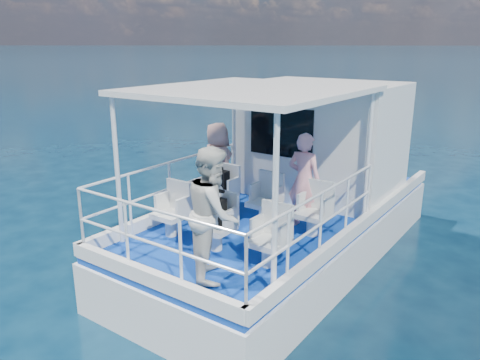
% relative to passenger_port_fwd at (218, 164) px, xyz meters
% --- Properties ---
extents(ground, '(2000.00, 2000.00, 0.00)m').
position_rel_passenger_port_fwd_xyz_m(ground, '(1.25, -0.55, -1.67)').
color(ground, '#072035').
rests_on(ground, ground).
extents(hull, '(3.00, 7.00, 1.60)m').
position_rel_passenger_port_fwd_xyz_m(hull, '(1.25, 0.45, -1.67)').
color(hull, white).
rests_on(hull, ground).
extents(deck, '(2.90, 6.90, 0.10)m').
position_rel_passenger_port_fwd_xyz_m(deck, '(1.25, 0.45, -0.82)').
color(deck, navy).
rests_on(deck, hull).
extents(cabin, '(2.85, 2.00, 2.20)m').
position_rel_passenger_port_fwd_xyz_m(cabin, '(1.25, 1.75, 0.33)').
color(cabin, white).
rests_on(cabin, deck).
extents(canopy, '(3.00, 3.20, 0.08)m').
position_rel_passenger_port_fwd_xyz_m(canopy, '(1.25, -0.75, 1.47)').
color(canopy, white).
rests_on(canopy, cabin).
extents(canopy_posts, '(2.77, 2.97, 2.20)m').
position_rel_passenger_port_fwd_xyz_m(canopy_posts, '(1.25, -0.80, 0.33)').
color(canopy_posts, white).
rests_on(canopy_posts, deck).
extents(railings, '(2.84, 3.59, 1.00)m').
position_rel_passenger_port_fwd_xyz_m(railings, '(1.25, -1.12, -0.27)').
color(railings, white).
rests_on(railings, deck).
extents(seat_port_fwd, '(0.48, 0.46, 0.38)m').
position_rel_passenger_port_fwd_xyz_m(seat_port_fwd, '(0.35, -0.35, -0.58)').
color(seat_port_fwd, silver).
rests_on(seat_port_fwd, deck).
extents(seat_center_fwd, '(0.48, 0.46, 0.38)m').
position_rel_passenger_port_fwd_xyz_m(seat_center_fwd, '(1.25, -0.35, -0.58)').
color(seat_center_fwd, silver).
rests_on(seat_center_fwd, deck).
extents(seat_stbd_fwd, '(0.48, 0.46, 0.38)m').
position_rel_passenger_port_fwd_xyz_m(seat_stbd_fwd, '(2.15, -0.35, -0.58)').
color(seat_stbd_fwd, silver).
rests_on(seat_stbd_fwd, deck).
extents(seat_port_aft, '(0.48, 0.46, 0.38)m').
position_rel_passenger_port_fwd_xyz_m(seat_port_aft, '(0.35, -1.65, -0.58)').
color(seat_port_aft, silver).
rests_on(seat_port_aft, deck).
extents(seat_center_aft, '(0.48, 0.46, 0.38)m').
position_rel_passenger_port_fwd_xyz_m(seat_center_aft, '(1.25, -1.65, -0.58)').
color(seat_center_aft, silver).
rests_on(seat_center_aft, deck).
extents(seat_stbd_aft, '(0.48, 0.46, 0.38)m').
position_rel_passenger_port_fwd_xyz_m(seat_stbd_aft, '(2.15, -1.65, -0.58)').
color(seat_stbd_aft, silver).
rests_on(seat_stbd_aft, deck).
extents(passenger_port_fwd, '(0.66, 0.54, 1.53)m').
position_rel_passenger_port_fwd_xyz_m(passenger_port_fwd, '(0.00, 0.00, 0.00)').
color(passenger_port_fwd, tan).
rests_on(passenger_port_fwd, deck).
extents(passenger_stbd_fwd, '(0.58, 0.38, 1.57)m').
position_rel_passenger_port_fwd_xyz_m(passenger_stbd_fwd, '(1.84, -0.10, 0.02)').
color(passenger_stbd_fwd, pink).
rests_on(passenger_stbd_fwd, deck).
extents(passenger_stbd_aft, '(1.01, 1.05, 1.71)m').
position_rel_passenger_port_fwd_xyz_m(passenger_stbd_aft, '(1.72, -2.27, 0.09)').
color(passenger_stbd_aft, silver).
rests_on(passenger_stbd_aft, deck).
extents(backpack_port, '(0.30, 0.17, 0.39)m').
position_rel_passenger_port_fwd_xyz_m(backpack_port, '(0.34, -0.36, -0.19)').
color(backpack_port, black).
rests_on(backpack_port, seat_port_fwd).
extents(backpack_center, '(0.29, 0.16, 0.43)m').
position_rel_passenger_port_fwd_xyz_m(backpack_center, '(1.28, -1.69, -0.17)').
color(backpack_center, black).
rests_on(backpack_center, seat_center_aft).
extents(compact_camera, '(0.10, 0.06, 0.06)m').
position_rel_passenger_port_fwd_xyz_m(compact_camera, '(0.34, -0.36, 0.04)').
color(compact_camera, black).
rests_on(compact_camera, backpack_port).
extents(panda, '(0.22, 0.19, 0.34)m').
position_rel_passenger_port_fwd_xyz_m(panda, '(1.28, -1.66, 0.22)').
color(panda, white).
rests_on(panda, backpack_center).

